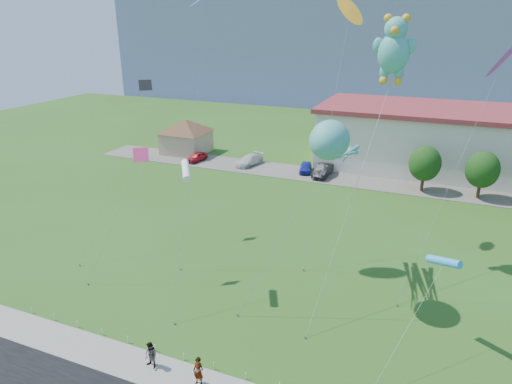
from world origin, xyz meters
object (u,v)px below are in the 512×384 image
octopus_kite (333,146)px  parked_car_black (323,170)px  pedestrian_right (151,355)px  parked_car_white (249,160)px  teddy_bear_kite (394,48)px  pedestrian_left (198,371)px  parked_car_blue (306,167)px  parked_car_red (197,157)px  pavilion (186,133)px

octopus_kite → parked_car_black: bearing=105.0°
pedestrian_right → parked_car_white: (-10.36, 38.29, -0.17)m
octopus_kite → teddy_bear_kite: bearing=70.1°
pedestrian_left → parked_car_blue: bearing=103.8°
parked_car_red → parked_car_white: (7.54, 1.27, 0.08)m
pedestrian_left → pedestrian_right: 3.16m
pedestrian_left → parked_car_black: size_ratio=0.38×
pedestrian_left → parked_car_white: 40.72m
pavilion → pedestrian_left: size_ratio=5.28×
pavilion → parked_car_blue: bearing=-6.9°
pavilion → parked_car_red: size_ratio=2.55×
parked_car_white → teddy_bear_kite: size_ratio=0.25×
parked_car_black → octopus_kite: 28.26m
parked_car_black → parked_car_red: bearing=-176.6°
pavilion → octopus_kite: (28.73, -28.64, 7.96)m
pedestrian_right → parked_car_white: size_ratio=0.35×
pedestrian_left → parked_car_red: pedestrian_left is taller
parked_car_white → pavilion: bearing=-178.0°
parked_car_black → octopus_kite: (6.81, -25.47, 10.17)m
parked_car_red → parked_car_black: 18.18m
parked_car_red → teddy_bear_kite: teddy_bear_kite is taller
parked_car_white → teddy_bear_kite: 32.18m
pedestrian_left → pedestrian_right: size_ratio=1.06×
pavilion → octopus_kite: bearing=-44.9°
parked_car_red → octopus_kite: bearing=-36.4°
parked_car_red → pedestrian_left: bearing=-51.7°
parked_car_red → parked_car_white: bearing=18.3°
octopus_kite → parked_car_blue: bearing=109.6°
pavilion → parked_car_black: (21.92, -3.17, -2.20)m
pedestrian_left → parked_car_red: bearing=125.3°
pavilion → parked_car_black: bearing=-8.2°
parked_car_red → parked_car_blue: bearing=13.2°
pedestrian_left → octopus_kite: octopus_kite is taller
pedestrian_left → parked_car_blue: (-5.44, 38.37, -0.28)m
pedestrian_right → parked_car_black: size_ratio=0.36×
pedestrian_left → pedestrian_right: (-3.16, 0.12, -0.05)m
pavilion → teddy_bear_kite: size_ratio=0.48×
pedestrian_left → parked_car_red: size_ratio=0.48×
octopus_kite → parked_car_white: bearing=123.5°
parked_car_black → teddy_bear_kite: 26.26m
parked_car_black → pedestrian_right: bearing=-88.2°
teddy_bear_kite → parked_car_red: bearing=146.6°
parked_car_red → octopus_kite: (24.98, -25.08, 10.31)m
pedestrian_right → octopus_kite: (7.07, 11.95, 10.06)m
pavilion → teddy_bear_kite: 40.50m
pedestrian_right → parked_car_red: size_ratio=0.46×
pedestrian_left → parked_car_blue: 38.75m
parked_car_blue → teddy_bear_kite: bearing=-70.7°
pavilion → parked_car_blue: pavilion is taller
octopus_kite → teddy_bear_kite: size_ratio=0.67×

